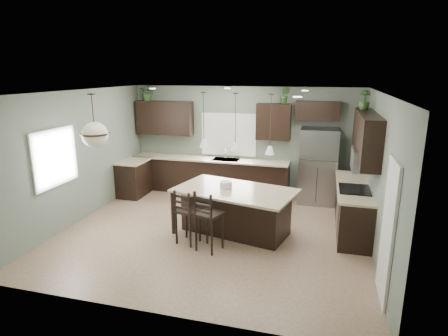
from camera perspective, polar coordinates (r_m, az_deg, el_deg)
ground at (r=7.74m, az=-1.51°, el=-9.67°), size 6.00×6.00×0.00m
pantry_door at (r=5.72m, az=23.68°, el=-8.90°), size 0.04×0.82×2.04m
window_back at (r=9.93m, az=0.73°, el=5.14°), size 1.35×0.02×1.00m
window_left at (r=7.96m, az=-24.44°, el=1.45°), size 0.02×1.10×1.00m
left_return_cabs at (r=10.07m, az=-13.59°, el=-1.57°), size 0.60×0.90×0.90m
left_return_countertop at (r=9.94m, az=-13.65°, el=1.02°), size 0.66×0.96×0.04m
back_lower_cabs at (r=10.03m, az=-2.19°, el=-1.23°), size 4.20×0.60×0.90m
back_countertop at (r=9.89m, az=-2.25°, el=1.36°), size 4.20×0.66×0.04m
sink_inset at (r=9.77m, az=0.27°, el=1.29°), size 0.70×0.45×0.01m
faucet at (r=9.70m, az=0.23°, el=2.09°), size 0.02×0.02×0.28m
back_upper_left at (r=10.31m, az=-9.04°, el=7.55°), size 1.55×0.34×0.90m
back_upper_right at (r=9.50m, az=7.58°, el=7.02°), size 0.85×0.34×0.90m
fridge_header at (r=9.39m, az=14.07°, el=8.47°), size 1.05×0.34×0.45m
right_lower_cabs at (r=8.13m, az=19.00°, el=-5.85°), size 0.60×2.35×0.90m
right_countertop at (r=7.99m, az=19.13°, el=-2.68°), size 0.66×2.35×0.04m
cooktop at (r=7.72m, az=19.27°, el=-3.09°), size 0.58×0.75×0.02m
wall_oven_front at (r=7.86m, az=16.89°, el=-6.40°), size 0.01×0.72×0.60m
right_upper_cabs at (r=7.77m, az=20.86°, el=4.53°), size 0.34×2.35×0.90m
microwave at (r=7.57m, az=20.40°, el=1.24°), size 0.40×0.75×0.40m
refrigerator at (r=9.43m, az=14.13°, el=0.29°), size 0.90×0.74×1.85m
kitchen_island at (r=7.50m, az=1.66°, el=-6.66°), size 2.54×1.80×0.92m
serving_dish at (r=7.41m, az=0.30°, el=-2.56°), size 0.24×0.24×0.14m
bar_stool_left at (r=7.10m, az=-5.52°, el=-7.33°), size 0.48×0.48×1.07m
bar_stool_center at (r=6.79m, az=-2.25°, el=-7.99°), size 0.53×0.53×1.15m
pendant_left at (r=7.39m, az=-3.14°, el=7.34°), size 0.17×0.17×1.10m
pendant_center at (r=7.05m, az=1.76°, el=7.01°), size 0.17×0.17×1.10m
pendant_right at (r=6.77m, az=7.10°, el=6.59°), size 0.17×0.17×1.10m
chandelier at (r=7.18m, az=-19.24°, el=6.79°), size 0.52×0.52×0.99m
plant_back_left at (r=10.41m, az=-11.53°, el=11.20°), size 0.47×0.43×0.44m
plant_back_right at (r=9.38m, az=9.28°, el=10.88°), size 0.26×0.23×0.41m
plant_right_wall at (r=8.35m, az=20.65°, el=9.67°), size 0.24×0.24×0.39m
room_shell at (r=7.21m, az=-1.60°, el=2.74°), size 6.00×6.00×6.00m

